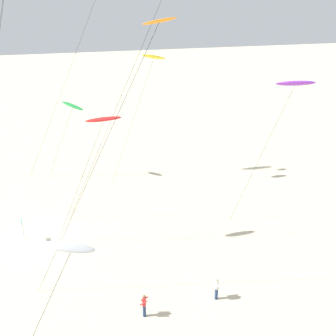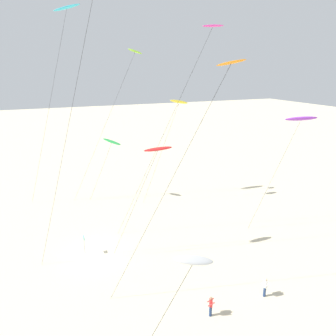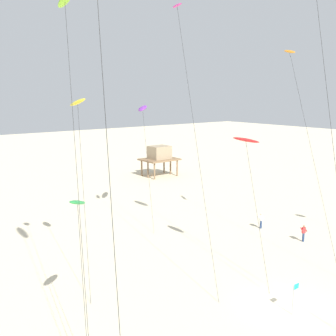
{
  "view_description": "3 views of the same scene",
  "coord_description": "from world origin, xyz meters",
  "px_view_note": "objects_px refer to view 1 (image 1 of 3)",
  "views": [
    {
      "loc": [
        33.37,
        1.06,
        19.34
      ],
      "look_at": [
        1.1,
        11.3,
        5.72
      ],
      "focal_mm": 45.94,
      "sensor_mm": 36.0,
      "label": 1
    },
    {
      "loc": [
        28.19,
        -4.0,
        17.71
      ],
      "look_at": [
        -1.04,
        8.22,
        7.7
      ],
      "focal_mm": 33.76,
      "sensor_mm": 36.0,
      "label": 2
    },
    {
      "loc": [
        -22.09,
        -15.35,
        14.39
      ],
      "look_at": [
        -1.31,
        11.28,
        8.11
      ],
      "focal_mm": 43.45,
      "sensor_mm": 36.0,
      "label": 3
    }
  ],
  "objects_px": {
    "kite_red": "(103,120)",
    "kite_green": "(72,106)",
    "kite_orange": "(152,38)",
    "marker_flag": "(22,225)",
    "kite_flyer_middle": "(144,305)",
    "kite_flyer_nearest": "(217,288)",
    "kite_yellow": "(153,58)",
    "kite_white": "(71,249)",
    "kite_purple": "(295,84)"
  },
  "relations": [
    {
      "from": "kite_red",
      "to": "kite_green",
      "type": "height_order",
      "value": "kite_red"
    },
    {
      "from": "kite_orange",
      "to": "marker_flag",
      "type": "xyz_separation_m",
      "value": [
        -10.36,
        -8.61,
        -15.72
      ]
    },
    {
      "from": "kite_orange",
      "to": "kite_flyer_middle",
      "type": "bearing_deg",
      "value": -35.73
    },
    {
      "from": "kite_flyer_nearest",
      "to": "kite_green",
      "type": "bearing_deg",
      "value": -164.87
    },
    {
      "from": "marker_flag",
      "to": "kite_flyer_middle",
      "type": "bearing_deg",
      "value": 31.46
    },
    {
      "from": "kite_yellow",
      "to": "kite_green",
      "type": "distance_m",
      "value": 10.31
    },
    {
      "from": "kite_flyer_nearest",
      "to": "kite_white",
      "type": "bearing_deg",
      "value": -59.53
    },
    {
      "from": "kite_white",
      "to": "kite_purple",
      "type": "bearing_deg",
      "value": 125.46
    },
    {
      "from": "kite_green",
      "to": "kite_orange",
      "type": "distance_m",
      "value": 24.44
    },
    {
      "from": "kite_white",
      "to": "marker_flag",
      "type": "bearing_deg",
      "value": -170.63
    },
    {
      "from": "kite_flyer_middle",
      "to": "marker_flag",
      "type": "height_order",
      "value": "marker_flag"
    },
    {
      "from": "kite_white",
      "to": "kite_yellow",
      "type": "height_order",
      "value": "kite_yellow"
    },
    {
      "from": "kite_white",
      "to": "kite_flyer_nearest",
      "type": "distance_m",
      "value": 13.95
    },
    {
      "from": "kite_purple",
      "to": "kite_flyer_nearest",
      "type": "height_order",
      "value": "kite_purple"
    },
    {
      "from": "kite_green",
      "to": "kite_flyer_middle",
      "type": "bearing_deg",
      "value": 3.32
    },
    {
      "from": "kite_white",
      "to": "kite_red",
      "type": "distance_m",
      "value": 15.54
    },
    {
      "from": "kite_red",
      "to": "kite_flyer_nearest",
      "type": "xyz_separation_m",
      "value": [
        9.31,
        5.61,
        -9.77
      ]
    },
    {
      "from": "kite_red",
      "to": "marker_flag",
      "type": "distance_m",
      "value": 11.76
    },
    {
      "from": "kite_flyer_nearest",
      "to": "kite_red",
      "type": "bearing_deg",
      "value": -148.91
    },
    {
      "from": "marker_flag",
      "to": "kite_flyer_nearest",
      "type": "bearing_deg",
      "value": 46.41
    },
    {
      "from": "kite_purple",
      "to": "marker_flag",
      "type": "xyz_separation_m",
      "value": [
        -3.56,
        -22.54,
        -11.18
      ]
    },
    {
      "from": "kite_yellow",
      "to": "kite_flyer_nearest",
      "type": "relative_size",
      "value": 8.49
    },
    {
      "from": "kite_red",
      "to": "marker_flag",
      "type": "bearing_deg",
      "value": -110.64
    },
    {
      "from": "kite_purple",
      "to": "kite_orange",
      "type": "relative_size",
      "value": 0.72
    },
    {
      "from": "kite_purple",
      "to": "kite_flyer_nearest",
      "type": "distance_m",
      "value": 17.58
    },
    {
      "from": "kite_flyer_nearest",
      "to": "marker_flag",
      "type": "height_order",
      "value": "marker_flag"
    },
    {
      "from": "kite_purple",
      "to": "kite_orange",
      "type": "distance_m",
      "value": 16.16
    },
    {
      "from": "kite_white",
      "to": "kite_green",
      "type": "relative_size",
      "value": 1.11
    },
    {
      "from": "kite_purple",
      "to": "kite_yellow",
      "type": "bearing_deg",
      "value": -143.68
    },
    {
      "from": "kite_purple",
      "to": "kite_flyer_nearest",
      "type": "relative_size",
      "value": 7.92
    },
    {
      "from": "kite_orange",
      "to": "kite_flyer_middle",
      "type": "height_order",
      "value": "kite_orange"
    },
    {
      "from": "kite_purple",
      "to": "marker_flag",
      "type": "height_order",
      "value": "kite_purple"
    },
    {
      "from": "kite_purple",
      "to": "kite_flyer_middle",
      "type": "relative_size",
      "value": 7.92
    },
    {
      "from": "kite_white",
      "to": "kite_flyer_middle",
      "type": "distance_m",
      "value": 10.98
    },
    {
      "from": "kite_white",
      "to": "kite_flyer_nearest",
      "type": "relative_size",
      "value": 5.89
    },
    {
      "from": "marker_flag",
      "to": "kite_red",
      "type": "bearing_deg",
      "value": 69.36
    },
    {
      "from": "kite_purple",
      "to": "kite_flyer_middle",
      "type": "xyz_separation_m",
      "value": [
        8.51,
        -15.16,
        -11.78
      ]
    },
    {
      "from": "kite_red",
      "to": "marker_flag",
      "type": "xyz_separation_m",
      "value": [
        -2.59,
        -6.89,
        -9.17
      ]
    },
    {
      "from": "kite_white",
      "to": "kite_flyer_nearest",
      "type": "xyz_separation_m",
      "value": [
        -5.65,
        9.6,
        -8.39
      ]
    },
    {
      "from": "kite_flyer_nearest",
      "to": "kite_purple",
      "type": "bearing_deg",
      "value": 129.71
    },
    {
      "from": "kite_green",
      "to": "kite_flyer_nearest",
      "type": "bearing_deg",
      "value": 15.13
    },
    {
      "from": "kite_white",
      "to": "marker_flag",
      "type": "height_order",
      "value": "kite_white"
    },
    {
      "from": "kite_orange",
      "to": "kite_white",
      "type": "bearing_deg",
      "value": -38.47
    },
    {
      "from": "kite_white",
      "to": "kite_orange",
      "type": "xyz_separation_m",
      "value": [
        -7.19,
        5.71,
        7.93
      ]
    },
    {
      "from": "kite_white",
      "to": "kite_orange",
      "type": "distance_m",
      "value": 12.13
    },
    {
      "from": "kite_purple",
      "to": "kite_red",
      "type": "height_order",
      "value": "kite_purple"
    },
    {
      "from": "kite_green",
      "to": "kite_flyer_nearest",
      "type": "distance_m",
      "value": 26.1
    },
    {
      "from": "kite_white",
      "to": "kite_orange",
      "type": "height_order",
      "value": "kite_orange"
    },
    {
      "from": "kite_green",
      "to": "kite_flyer_middle",
      "type": "height_order",
      "value": "kite_green"
    },
    {
      "from": "kite_purple",
      "to": "kite_green",
      "type": "height_order",
      "value": "kite_purple"
    }
  ]
}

